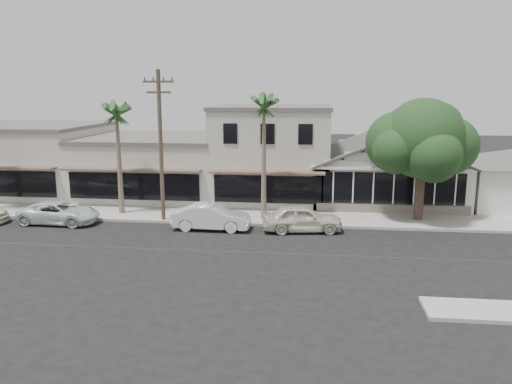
# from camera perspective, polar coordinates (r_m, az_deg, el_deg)

# --- Properties ---
(ground) EXTENTS (140.00, 140.00, 0.00)m
(ground) POSITION_cam_1_polar(r_m,az_deg,el_deg) (24.46, 6.51, -7.14)
(ground) COLOR black
(ground) RESTS_ON ground
(sidewalk_north) EXTENTS (90.00, 3.50, 0.15)m
(sidewalk_north) POSITION_cam_1_polar(r_m,az_deg,el_deg) (31.91, -7.99, -2.61)
(sidewalk_north) COLOR #9E9991
(sidewalk_north) RESTS_ON ground
(corner_shop) EXTENTS (10.40, 8.60, 5.10)m
(corner_shop) POSITION_cam_1_polar(r_m,az_deg,el_deg) (36.40, 14.56, 2.96)
(corner_shop) COLOR white
(corner_shop) RESTS_ON ground
(side_cottage) EXTENTS (6.00, 6.00, 3.00)m
(side_cottage) POSITION_cam_1_polar(r_m,az_deg,el_deg) (37.69, 27.11, 0.62)
(side_cottage) COLOR white
(side_cottage) RESTS_ON ground
(row_building_near) EXTENTS (8.00, 10.00, 6.50)m
(row_building_near) POSITION_cam_1_polar(r_m,az_deg,el_deg) (37.08, 2.02, 4.46)
(row_building_near) COLOR beige
(row_building_near) RESTS_ON ground
(row_building_midnear) EXTENTS (10.00, 10.00, 4.20)m
(row_building_midnear) POSITION_cam_1_polar(r_m,az_deg,el_deg) (38.99, -11.31, 2.88)
(row_building_midnear) COLOR beige
(row_building_midnear) RESTS_ON ground
(row_building_midfar) EXTENTS (11.00, 10.00, 5.00)m
(row_building_midfar) POSITION_cam_1_polar(r_m,az_deg,el_deg) (43.30, -24.71, 3.43)
(row_building_midfar) COLOR beige
(row_building_midfar) RESTS_ON ground
(utility_pole) EXTENTS (1.80, 0.24, 9.00)m
(utility_pole) POSITION_cam_1_polar(r_m,az_deg,el_deg) (29.90, -10.84, 5.54)
(utility_pole) COLOR brown
(utility_pole) RESTS_ON ground
(car_0) EXTENTS (4.67, 2.38, 1.52)m
(car_0) POSITION_cam_1_polar(r_m,az_deg,el_deg) (28.15, 5.30, -3.01)
(car_0) COLOR beige
(car_0) RESTS_ON ground
(car_1) EXTENTS (4.44, 1.59, 1.46)m
(car_1) POSITION_cam_1_polar(r_m,az_deg,el_deg) (28.53, -5.13, -2.87)
(car_1) COLOR silver
(car_1) RESTS_ON ground
(car_2) EXTENTS (4.80, 2.36, 1.31)m
(car_2) POSITION_cam_1_polar(r_m,az_deg,el_deg) (31.96, -21.54, -2.22)
(car_2) COLOR silver
(car_2) RESTS_ON ground
(shade_tree) EXTENTS (6.67, 6.03, 7.40)m
(shade_tree) POSITION_cam_1_polar(r_m,az_deg,el_deg) (31.26, 18.34, 5.57)
(shade_tree) COLOR #4D3A2E
(shade_tree) RESTS_ON ground
(palm_east) EXTENTS (2.86, 2.86, 7.95)m
(palm_east) POSITION_cam_1_polar(r_m,az_deg,el_deg) (29.50, 0.92, 9.66)
(palm_east) COLOR #726651
(palm_east) RESTS_ON ground
(palm_mid) EXTENTS (2.52, 2.52, 7.53)m
(palm_mid) POSITION_cam_1_polar(r_m,az_deg,el_deg) (32.13, -15.65, 8.67)
(palm_mid) COLOR #726651
(palm_mid) RESTS_ON ground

